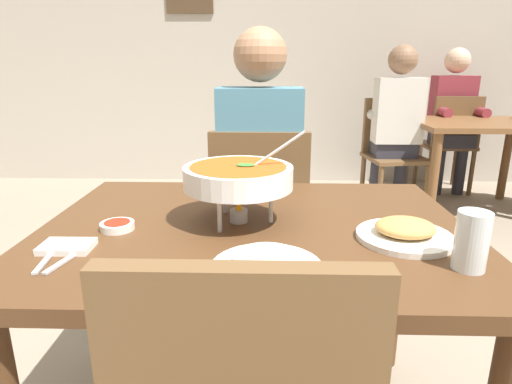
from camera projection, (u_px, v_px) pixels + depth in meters
name	position (u px, v px, depth m)	size (l,w,h in m)	color
cafe_rear_partition	(266.00, 28.00, 4.14)	(10.00, 0.10, 3.00)	#BCB2A3
dining_table_main	(254.00, 261.00, 1.22)	(1.16, 0.88, 0.73)	#51331C
chair_diner_main	(260.00, 214.00, 1.95)	(0.44, 0.44, 0.90)	brown
diner_main	(260.00, 162.00, 1.91)	(0.40, 0.45, 1.31)	#2D2D38
curry_bowl	(238.00, 177.00, 1.17)	(0.33, 0.30, 0.26)	silver
rice_plate	(267.00, 263.00, 0.91)	(0.24, 0.24, 0.06)	white
appetizer_plate	(405.00, 232.00, 1.08)	(0.24, 0.24, 0.06)	white
sauce_dish	(117.00, 226.00, 1.15)	(0.09, 0.09, 0.02)	white
napkin_folded	(67.00, 246.00, 1.02)	(0.12, 0.08, 0.02)	white
fork_utensil	(49.00, 257.00, 0.98)	(0.01, 0.17, 0.01)	silver
spoon_utensil	(70.00, 257.00, 0.98)	(0.01, 0.17, 0.01)	silver
drink_glass	(471.00, 244.00, 0.91)	(0.07, 0.07, 0.13)	silver
dining_table_far	(477.00, 138.00, 3.40)	(1.00, 0.80, 0.73)	brown
chair_bg_left	(391.00, 147.00, 3.55)	(0.50, 0.50, 0.90)	brown
chair_bg_middle	(450.00, 139.00, 3.93)	(0.44, 0.44, 0.90)	brown
patron_bg_left	(396.00, 120.00, 3.40)	(0.40, 0.45, 1.31)	#2D2D38
patron_bg_middle	(453.00, 113.00, 3.89)	(0.40, 0.45, 1.31)	#2D2D38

